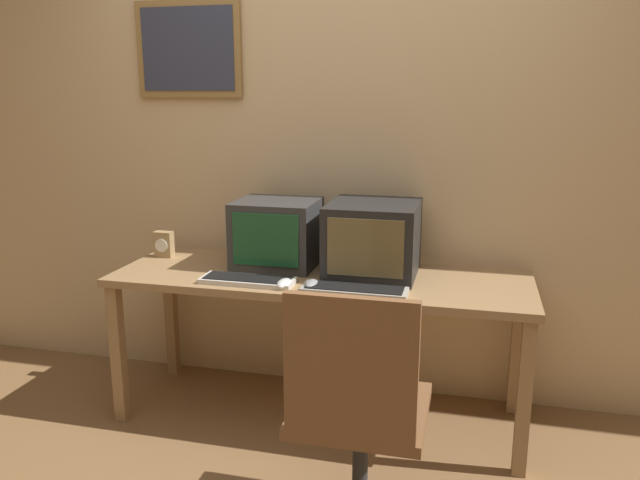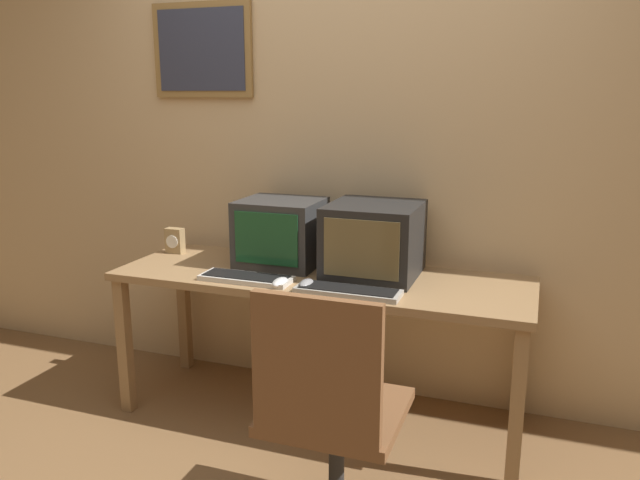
% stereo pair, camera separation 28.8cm
% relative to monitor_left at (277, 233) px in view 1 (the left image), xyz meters
% --- Properties ---
extents(wall_back, '(8.00, 0.08, 2.60)m').
position_rel_monitor_left_xyz_m(wall_back, '(0.24, 0.28, 0.42)').
color(wall_back, '#D1B284').
rests_on(wall_back, ground_plane).
extents(desk, '(1.94, 0.64, 0.72)m').
position_rel_monitor_left_xyz_m(desk, '(0.25, -0.11, -0.24)').
color(desk, '#99754C').
rests_on(desk, ground_plane).
extents(monitor_left, '(0.39, 0.36, 0.32)m').
position_rel_monitor_left_xyz_m(monitor_left, '(0.00, 0.00, 0.00)').
color(monitor_left, '#333333').
rests_on(monitor_left, desk).
extents(monitor_right, '(0.41, 0.44, 0.34)m').
position_rel_monitor_left_xyz_m(monitor_right, '(0.48, -0.02, 0.01)').
color(monitor_right, black).
rests_on(monitor_right, desk).
extents(keyboard_main, '(0.43, 0.15, 0.03)m').
position_rel_monitor_left_xyz_m(keyboard_main, '(-0.04, -0.31, -0.15)').
color(keyboard_main, beige).
rests_on(keyboard_main, desk).
extents(keyboard_side, '(0.45, 0.14, 0.03)m').
position_rel_monitor_left_xyz_m(keyboard_side, '(0.45, -0.34, -0.15)').
color(keyboard_side, '#A8A399').
rests_on(keyboard_side, desk).
extents(mouse_near_keyboard, '(0.06, 0.11, 0.04)m').
position_rel_monitor_left_xyz_m(mouse_near_keyboard, '(0.26, -0.32, -0.14)').
color(mouse_near_keyboard, gray).
rests_on(mouse_near_keyboard, desk).
extents(mouse_far_corner, '(0.06, 0.12, 0.04)m').
position_rel_monitor_left_xyz_m(mouse_far_corner, '(0.14, -0.33, -0.14)').
color(mouse_far_corner, silver).
rests_on(mouse_far_corner, desk).
extents(desk_clock, '(0.10, 0.06, 0.13)m').
position_rel_monitor_left_xyz_m(desk_clock, '(-0.62, 0.02, -0.10)').
color(desk_clock, '#A38456').
rests_on(desk_clock, desk).
extents(office_chair, '(0.48, 0.48, 0.96)m').
position_rel_monitor_left_xyz_m(office_chair, '(0.58, -0.94, -0.47)').
color(office_chair, black).
rests_on(office_chair, ground_plane).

